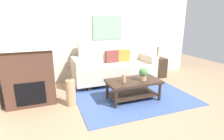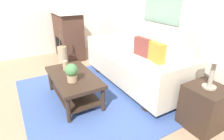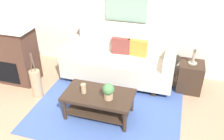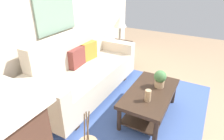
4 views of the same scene
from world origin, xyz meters
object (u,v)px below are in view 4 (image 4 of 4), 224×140
Objects in this scene: side_table at (119,54)px; table_lamp at (120,23)px; throw_pillow_maroon at (77,57)px; coffee_table at (150,98)px; couch at (84,72)px; potted_plant_tabletop at (160,78)px; throw_pillow_orange at (88,51)px; tabletop_vase at (148,95)px; framed_painting at (55,11)px.

table_lamp is at bearing 0.00° from side_table.
coffee_table is at bearing -90.79° from throw_pillow_maroon.
couch is 1.48m from table_lamp.
couch is 5.95× the size of throw_pillow_maroon.
potted_plant_tabletop reaches higher than side_table.
throw_pillow_orange is 2.26× the size of tabletop_vase.
couch is 1.08m from framed_painting.
throw_pillow_orange is at bearing 173.49° from side_table.
throw_pillow_orange is 1.12m from side_table.
throw_pillow_maroon is at bearing 96.87° from potted_plant_tabletop.
coffee_table is at bearing -104.94° from throw_pillow_orange.
table_lamp is at bearing 46.24° from potted_plant_tabletop.
coffee_table is 4.20× the size of potted_plant_tabletop.
potted_plant_tabletop is at bearing -133.76° from side_table.
table_lamp is at bearing -18.54° from framed_painting.
potted_plant_tabletop is 0.32× the size of framed_painting.
throw_pillow_orange is at bearing 83.17° from potted_plant_tabletop.
throw_pillow_orange is at bearing 75.06° from coffee_table.
tabletop_vase is at bearing -98.50° from framed_painting.
couch is at bearing 89.13° from coffee_table.
side_table is 0.98× the size of table_lamp.
table_lamp reaches higher than throw_pillow_maroon.
side_table is (1.20, 1.26, -0.29)m from potted_plant_tabletop.
throw_pillow_orange is at bearing 173.49° from table_lamp.
throw_pillow_orange reaches higher than side_table.
potted_plant_tabletop reaches higher than coffee_table.
potted_plant_tabletop is 1.77m from side_table.
tabletop_vase is 0.61× the size of potted_plant_tabletop.
tabletop_vase is 0.28× the size of side_table.
table_lamp reaches higher than couch.
coffee_table is 0.31m from tabletop_vase.
tabletop_vase is (-0.25, -1.22, 0.08)m from couch.
throw_pillow_maroon reaches higher than coffee_table.
coffee_table is (-0.02, -1.18, -0.12)m from couch.
potted_plant_tabletop is 1.92m from framed_painting.
couch is at bearing -90.00° from throw_pillow_maroon.
couch is 8.17× the size of potted_plant_tabletop.
couch is 2.57× the size of framed_painting.
framed_painting reaches higher than throw_pillow_orange.
potted_plant_tabletop is 1.79m from table_lamp.
potted_plant_tabletop is at bearing -82.44° from couch.
couch reaches higher than coffee_table.
couch is 5.95× the size of throw_pillow_orange.
side_table is 1.83m from framed_painting.
coffee_table is at bearing 8.67° from tabletop_vase.
coffee_table is at bearing 159.36° from potted_plant_tabletop.
tabletop_vase is 0.28× the size of table_lamp.
side_table reaches higher than coffee_table.
couch is 1.24m from tabletop_vase.
couch is 0.43m from throw_pillow_orange.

